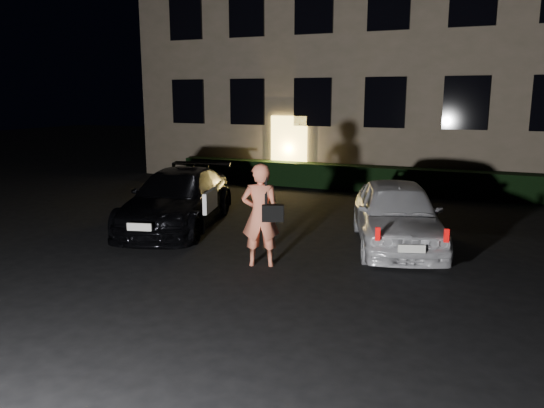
% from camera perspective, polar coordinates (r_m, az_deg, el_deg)
% --- Properties ---
extents(ground, '(80.00, 80.00, 0.00)m').
position_cam_1_polar(ground, '(8.90, -2.81, -9.69)').
color(ground, black).
rests_on(ground, ground).
extents(building, '(20.00, 8.11, 12.00)m').
position_cam_1_polar(building, '(22.91, 14.45, 18.16)').
color(building, '#756A53').
rests_on(building, ground).
extents(hedge, '(15.00, 0.70, 0.85)m').
position_cam_1_polar(hedge, '(18.54, 11.45, 2.64)').
color(hedge, black).
rests_on(hedge, ground).
extents(sedan, '(3.17, 5.21, 1.41)m').
position_cam_1_polar(sedan, '(13.37, -10.10, 0.52)').
color(sedan, black).
rests_on(sedan, ground).
extents(hatch, '(2.90, 4.56, 1.45)m').
position_cam_1_polar(hatch, '(11.76, 13.26, -1.03)').
color(hatch, silver).
rests_on(hatch, ground).
extents(man, '(0.92, 0.69, 1.99)m').
position_cam_1_polar(man, '(10.08, -1.21, -1.18)').
color(man, '#E57655').
rests_on(man, ground).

